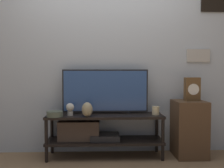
# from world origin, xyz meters

# --- Properties ---
(ground_plane) EXTENTS (12.00, 12.00, 0.00)m
(ground_plane) POSITION_xyz_m (0.00, 0.00, 0.00)
(ground_plane) COLOR #846647
(wall_back) EXTENTS (6.40, 0.08, 2.70)m
(wall_back) POSITION_xyz_m (0.01, 0.50, 1.35)
(wall_back) COLOR #B2BCC6
(wall_back) RESTS_ON ground_plane
(media_console) EXTENTS (1.45, 0.41, 0.54)m
(media_console) POSITION_xyz_m (-0.12, 0.25, 0.34)
(media_console) COLOR black
(media_console) RESTS_ON ground_plane
(television) EXTENTS (1.10, 0.05, 0.57)m
(television) POSITION_xyz_m (0.01, 0.34, 0.83)
(television) COLOR black
(television) RESTS_ON media_console
(vase_wide_bowl) EXTENTS (0.19, 0.19, 0.07)m
(vase_wide_bowl) POSITION_xyz_m (-0.60, 0.12, 0.57)
(vase_wide_bowl) COLOR #4C5647
(vase_wide_bowl) RESTS_ON media_console
(vase_urn_stoneware) EXTENTS (0.13, 0.14, 0.17)m
(vase_urn_stoneware) POSITION_xyz_m (-0.21, 0.11, 0.62)
(vase_urn_stoneware) COLOR tan
(vase_urn_stoneware) RESTS_ON media_console
(candle_jar) EXTENTS (0.09, 0.09, 0.11)m
(candle_jar) POSITION_xyz_m (0.64, 0.21, 0.59)
(candle_jar) COLOR beige
(candle_jar) RESTS_ON media_console
(decorative_bust) EXTENTS (0.10, 0.10, 0.15)m
(decorative_bust) POSITION_xyz_m (-0.43, 0.20, 0.63)
(decorative_bust) COLOR beige
(decorative_bust) RESTS_ON media_console
(side_table) EXTENTS (0.38, 0.43, 0.71)m
(side_table) POSITION_xyz_m (1.07, 0.24, 0.35)
(side_table) COLOR #513823
(side_table) RESTS_ON ground_plane
(mantel_clock) EXTENTS (0.19, 0.11, 0.30)m
(mantel_clock) POSITION_xyz_m (1.11, 0.25, 0.86)
(mantel_clock) COLOR brown
(mantel_clock) RESTS_ON side_table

